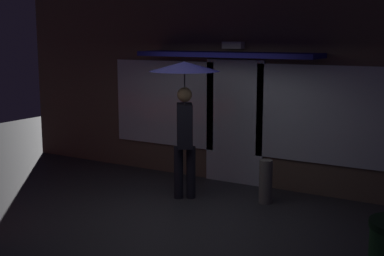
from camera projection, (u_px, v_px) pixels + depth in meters
The scene contains 4 objects.
ground_plane at pixel (167, 218), 7.62m from camera, with size 18.00×18.00×0.00m, color #2D2D33.
building_facade at pixel (239, 78), 9.28m from camera, with size 9.65×1.00×3.78m.
person_with_umbrella at pixel (185, 95), 8.27m from camera, with size 1.11×1.11×2.21m.
sidewalk_bollard at pixel (266, 182), 8.24m from camera, with size 0.21×0.21×0.69m, color slate.
Camera 1 is at (4.02, -6.08, 2.60)m, focal length 49.10 mm.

